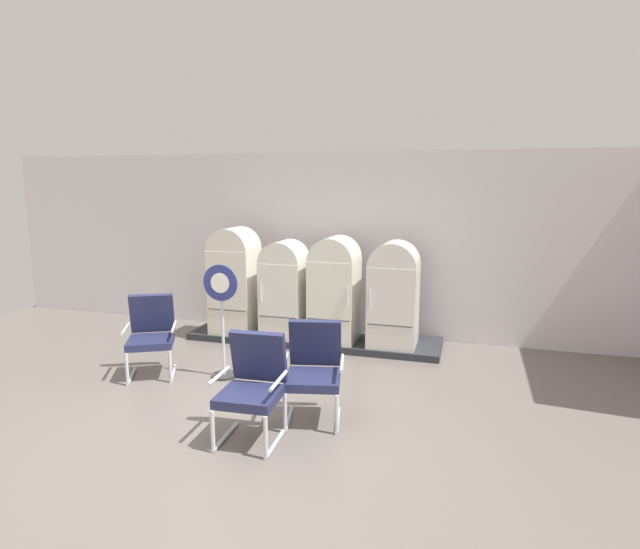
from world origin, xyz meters
The scene contains 11 objects.
ground centered at (0.00, 0.00, -0.03)m, with size 12.00×10.00×0.05m, color #69615B.
back_wall centered at (0.00, 3.66, 1.45)m, with size 11.76×0.12×2.88m.
display_plinth centered at (0.00, 3.02, 0.05)m, with size 3.84×0.95×0.10m, color #282B2F.
refrigerator_0 centered at (-1.24, 2.89, 0.97)m, with size 0.67×0.63×1.64m.
refrigerator_1 centered at (-0.41, 2.90, 0.87)m, with size 0.63×0.64×1.46m.
refrigerator_2 centered at (0.36, 2.92, 0.91)m, with size 0.67×0.70×1.54m.
refrigerator_3 centered at (1.23, 2.91, 0.89)m, with size 0.68×0.66×1.50m.
armchair_left centered at (-1.58, 1.17, 0.55)m, with size 0.79×0.83×1.01m.
armchair_right centered at (0.77, 0.55, 0.55)m, with size 0.70×0.75×1.01m.
armchair_center centered at (0.34, -0.02, 0.55)m, with size 0.64×0.68×1.01m.
sign_stand centered at (-0.65, 1.31, 0.69)m, with size 0.45×0.32×1.43m.
Camera 1 is at (2.25, -4.26, 2.41)m, focal length 28.96 mm.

